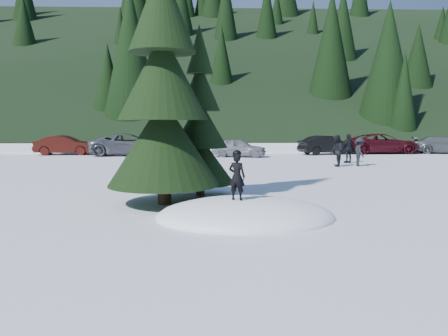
{
  "coord_description": "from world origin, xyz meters",
  "views": [
    {
      "loc": [
        -0.87,
        -10.66,
        2.38
      ],
      "look_at": [
        -0.5,
        1.26,
        1.1
      ],
      "focal_mm": 35.0,
      "sensor_mm": 36.0,
      "label": 1
    }
  ],
  "objects_px": {
    "car_4": "(239,148)",
    "spruce_tall": "(163,88)",
    "car_1": "(65,145)",
    "car_3": "(170,145)",
    "car_7": "(444,145)",
    "adult_0": "(336,151)",
    "child_skier": "(237,177)",
    "adult_1": "(349,148)",
    "adult_2": "(359,152)",
    "car_6": "(382,144)",
    "car_5": "(327,145)",
    "spruce_short": "(200,130)",
    "car_2": "(130,144)"
  },
  "relations": [
    {
      "from": "adult_1",
      "to": "car_4",
      "type": "distance_m",
      "value": 7.45
    },
    {
      "from": "car_4",
      "to": "car_5",
      "type": "height_order",
      "value": "car_5"
    },
    {
      "from": "car_5",
      "to": "car_6",
      "type": "xyz_separation_m",
      "value": [
        4.33,
        0.8,
        0.06
      ]
    },
    {
      "from": "adult_0",
      "to": "car_3",
      "type": "distance_m",
      "value": 12.87
    },
    {
      "from": "car_2",
      "to": "car_4",
      "type": "xyz_separation_m",
      "value": [
        7.55,
        -1.57,
        -0.14
      ]
    },
    {
      "from": "child_skier",
      "to": "car_7",
      "type": "xyz_separation_m",
      "value": [
        16.58,
        21.19,
        -0.41
      ]
    },
    {
      "from": "car_3",
      "to": "car_1",
      "type": "bearing_deg",
      "value": 72.34
    },
    {
      "from": "adult_2",
      "to": "car_5",
      "type": "xyz_separation_m",
      "value": [
        0.48,
        8.25,
        -0.09
      ]
    },
    {
      "from": "car_4",
      "to": "adult_2",
      "type": "bearing_deg",
      "value": -123.17
    },
    {
      "from": "spruce_tall",
      "to": "car_4",
      "type": "height_order",
      "value": "spruce_tall"
    },
    {
      "from": "spruce_short",
      "to": "car_4",
      "type": "distance_m",
      "value": 15.45
    },
    {
      "from": "adult_0",
      "to": "car_6",
      "type": "height_order",
      "value": "adult_0"
    },
    {
      "from": "car_3",
      "to": "car_7",
      "type": "xyz_separation_m",
      "value": [
        20.09,
        0.26,
        -0.01
      ]
    },
    {
      "from": "child_skier",
      "to": "car_1",
      "type": "relative_size",
      "value": 0.27
    },
    {
      "from": "spruce_tall",
      "to": "car_2",
      "type": "xyz_separation_m",
      "value": [
        -4.32,
        18.19,
        -2.56
      ]
    },
    {
      "from": "spruce_tall",
      "to": "car_6",
      "type": "distance_m",
      "value": 24.13
    },
    {
      "from": "car_4",
      "to": "car_6",
      "type": "height_order",
      "value": "car_6"
    },
    {
      "from": "car_2",
      "to": "spruce_short",
      "type": "bearing_deg",
      "value": -168.51
    },
    {
      "from": "child_skier",
      "to": "car_7",
      "type": "bearing_deg",
      "value": -103.57
    },
    {
      "from": "spruce_short",
      "to": "car_3",
      "type": "bearing_deg",
      "value": 98.25
    },
    {
      "from": "car_4",
      "to": "car_5",
      "type": "relative_size",
      "value": 0.89
    },
    {
      "from": "spruce_tall",
      "to": "car_5",
      "type": "bearing_deg",
      "value": 62.49
    },
    {
      "from": "car_5",
      "to": "car_6",
      "type": "height_order",
      "value": "car_6"
    },
    {
      "from": "car_1",
      "to": "car_7",
      "type": "height_order",
      "value": "car_1"
    },
    {
      "from": "spruce_tall",
      "to": "car_5",
      "type": "distance_m",
      "value": 21.2
    },
    {
      "from": "spruce_tall",
      "to": "adult_2",
      "type": "xyz_separation_m",
      "value": [
        9.24,
        10.4,
        -2.56
      ]
    },
    {
      "from": "adult_2",
      "to": "car_1",
      "type": "height_order",
      "value": "adult_2"
    },
    {
      "from": "adult_2",
      "to": "car_3",
      "type": "bearing_deg",
      "value": 50.74
    },
    {
      "from": "car_4",
      "to": "spruce_tall",
      "type": "bearing_deg",
      "value": -178.2
    },
    {
      "from": "spruce_short",
      "to": "child_skier",
      "type": "height_order",
      "value": "spruce_short"
    },
    {
      "from": "adult_2",
      "to": "spruce_short",
      "type": "bearing_deg",
      "value": 136.58
    },
    {
      "from": "car_2",
      "to": "adult_1",
      "type": "bearing_deg",
      "value": -119.94
    },
    {
      "from": "spruce_tall",
      "to": "child_skier",
      "type": "bearing_deg",
      "value": -45.58
    },
    {
      "from": "spruce_short",
      "to": "child_skier",
      "type": "distance_m",
      "value": 3.7
    },
    {
      "from": "adult_2",
      "to": "car_5",
      "type": "bearing_deg",
      "value": -4.24
    },
    {
      "from": "spruce_tall",
      "to": "car_3",
      "type": "distance_m",
      "value": 19.16
    },
    {
      "from": "car_3",
      "to": "car_5",
      "type": "relative_size",
      "value": 1.1
    },
    {
      "from": "child_skier",
      "to": "spruce_tall",
      "type": "bearing_deg",
      "value": -21.09
    },
    {
      "from": "spruce_tall",
      "to": "adult_2",
      "type": "bearing_deg",
      "value": 48.38
    },
    {
      "from": "adult_0",
      "to": "car_1",
      "type": "bearing_deg",
      "value": -105.47
    },
    {
      "from": "child_skier",
      "to": "car_6",
      "type": "relative_size",
      "value": 0.22
    },
    {
      "from": "child_skier",
      "to": "adult_0",
      "type": "height_order",
      "value": "adult_0"
    },
    {
      "from": "adult_0",
      "to": "car_4",
      "type": "bearing_deg",
      "value": -132.03
    },
    {
      "from": "car_3",
      "to": "spruce_tall",
      "type": "bearing_deg",
      "value": 166.73
    },
    {
      "from": "spruce_tall",
      "to": "car_4",
      "type": "bearing_deg",
      "value": 79.02
    },
    {
      "from": "car_4",
      "to": "car_1",
      "type": "bearing_deg",
      "value": 92.3
    },
    {
      "from": "car_1",
      "to": "car_4",
      "type": "relative_size",
      "value": 1.14
    },
    {
      "from": "car_5",
      "to": "car_3",
      "type": "bearing_deg",
      "value": 71.66
    },
    {
      "from": "spruce_short",
      "to": "car_3",
      "type": "xyz_separation_m",
      "value": [
        -2.54,
        17.51,
        -1.45
      ]
    },
    {
      "from": "child_skier",
      "to": "adult_1",
      "type": "distance_m",
      "value": 15.96
    }
  ]
}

